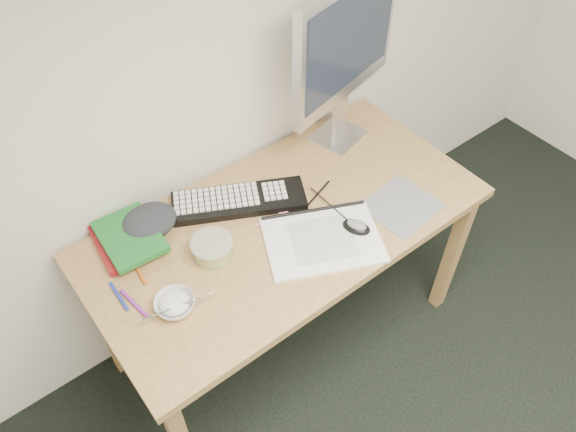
{
  "coord_description": "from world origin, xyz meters",
  "views": [
    {
      "loc": [
        -1.03,
        0.4,
        2.2
      ],
      "look_at": [
        -0.26,
        1.38,
        0.83
      ],
      "focal_mm": 35.0,
      "sensor_mm": 36.0,
      "label": 1
    }
  ],
  "objects_px": {
    "desk": "(286,236)",
    "sketchpad": "(323,240)",
    "keyboard": "(239,201)",
    "rice_bowl": "(175,305)",
    "monitor": "(346,46)"
  },
  "relations": [
    {
      "from": "desk",
      "to": "rice_bowl",
      "type": "xyz_separation_m",
      "value": [
        -0.48,
        -0.08,
        0.1
      ]
    },
    {
      "from": "desk",
      "to": "sketchpad",
      "type": "xyz_separation_m",
      "value": [
        0.04,
        -0.15,
        0.09
      ]
    },
    {
      "from": "desk",
      "to": "sketchpad",
      "type": "height_order",
      "value": "sketchpad"
    },
    {
      "from": "desk",
      "to": "keyboard",
      "type": "bearing_deg",
      "value": 116.26
    },
    {
      "from": "keyboard",
      "to": "rice_bowl",
      "type": "xyz_separation_m",
      "value": [
        -0.4,
        -0.24,
        0.01
      ]
    },
    {
      "from": "sketchpad",
      "to": "keyboard",
      "type": "bearing_deg",
      "value": 136.47
    },
    {
      "from": "keyboard",
      "to": "rice_bowl",
      "type": "distance_m",
      "value": 0.47
    },
    {
      "from": "keyboard",
      "to": "monitor",
      "type": "height_order",
      "value": "monitor"
    },
    {
      "from": "sketchpad",
      "to": "rice_bowl",
      "type": "relative_size",
      "value": 3.12
    },
    {
      "from": "sketchpad",
      "to": "rice_bowl",
      "type": "bearing_deg",
      "value": -162.51
    },
    {
      "from": "sketchpad",
      "to": "monitor",
      "type": "height_order",
      "value": "monitor"
    },
    {
      "from": "desk",
      "to": "monitor",
      "type": "xyz_separation_m",
      "value": [
        0.44,
        0.23,
        0.49
      ]
    },
    {
      "from": "keyboard",
      "to": "sketchpad",
      "type": "bearing_deg",
      "value": -41.41
    },
    {
      "from": "monitor",
      "to": "rice_bowl",
      "type": "distance_m",
      "value": 1.05
    },
    {
      "from": "rice_bowl",
      "to": "desk",
      "type": "bearing_deg",
      "value": 9.32
    }
  ]
}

